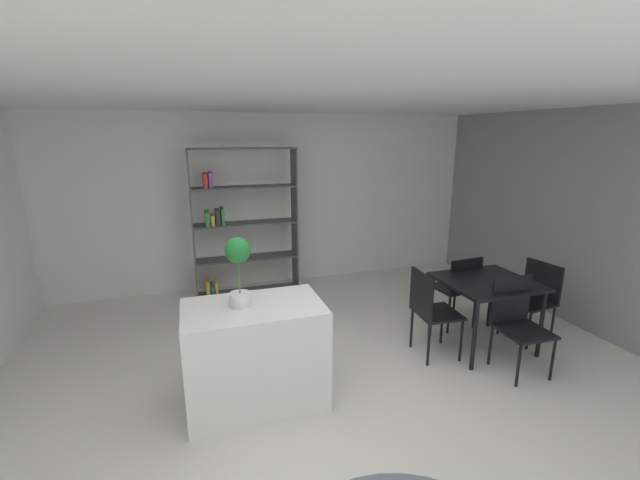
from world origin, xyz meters
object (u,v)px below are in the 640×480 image
kitchen_island (255,354)px  potted_plant_on_island (238,264)px  dining_table (486,288)px  dining_chair_near (517,317)px  dining_chair_far (459,285)px  dining_chair_window_side (535,294)px  dining_chair_island_side (429,306)px  open_bookshelf (238,225)px

kitchen_island → potted_plant_on_island: potted_plant_on_island is taller
potted_plant_on_island → dining_table: size_ratio=0.62×
dining_chair_near → dining_chair_far: bearing=92.2°
dining_table → dining_chair_window_side: dining_chair_window_side is taller
kitchen_island → dining_table: (2.54, 0.22, 0.23)m
dining_chair_island_side → dining_chair_window_side: dining_chair_island_side is taller
dining_table → dining_chair_far: (0.01, 0.47, -0.13)m
dining_table → dining_chair_far: 0.49m
open_bookshelf → dining_chair_far: bearing=-39.3°
potted_plant_on_island → dining_table: bearing=4.3°
dining_chair_island_side → dining_chair_window_side: size_ratio=1.05×
open_bookshelf → dining_chair_near: (2.34, -2.85, -0.49)m
kitchen_island → dining_chair_window_side: (3.23, 0.24, 0.07)m
kitchen_island → potted_plant_on_island: bearing=165.9°
open_bookshelf → dining_table: bearing=-45.6°
dining_chair_near → potted_plant_on_island: bearing=176.8°
potted_plant_on_island → dining_chair_far: potted_plant_on_island is taller
open_bookshelf → dining_chair_island_side: open_bookshelf is taller
kitchen_island → dining_table: bearing=5.0°
kitchen_island → open_bookshelf: size_ratio=0.55×
potted_plant_on_island → dining_chair_window_side: potted_plant_on_island is taller
dining_chair_far → kitchen_island: bearing=10.5°
kitchen_island → dining_chair_island_side: bearing=7.1°
kitchen_island → dining_chair_window_side: bearing=4.2°
open_bookshelf → dining_table: size_ratio=2.23×
dining_table → dining_chair_island_side: 0.70m
kitchen_island → dining_chair_island_side: size_ratio=1.25×
kitchen_island → potted_plant_on_island: (-0.10, 0.02, 0.81)m
potted_plant_on_island → dining_chair_near: 2.75m
open_bookshelf → dining_chair_near: open_bookshelf is taller
open_bookshelf → dining_table: (2.34, -2.39, -0.36)m
open_bookshelf → dining_chair_island_side: 2.94m
kitchen_island → dining_table: size_ratio=1.23×
kitchen_island → open_bookshelf: bearing=85.6°
dining_chair_island_side → dining_chair_far: size_ratio=1.03×
dining_chair_window_side → open_bookshelf: bearing=-135.8°
potted_plant_on_island → dining_table: potted_plant_on_island is taller
dining_chair_window_side → dining_chair_near: 0.83m
dining_chair_window_side → potted_plant_on_island: bearing=-94.1°
potted_plant_on_island → open_bookshelf: size_ratio=0.28×
dining_chair_far → dining_chair_island_side: bearing=28.8°
potted_plant_on_island → dining_chair_near: bearing=-5.6°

